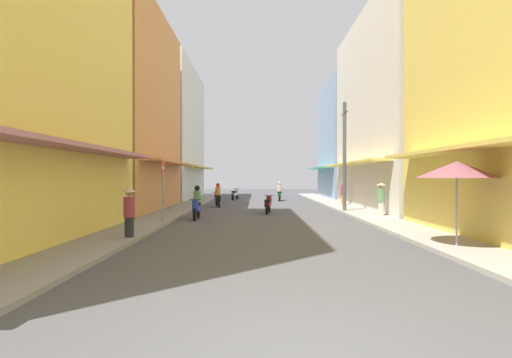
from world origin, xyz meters
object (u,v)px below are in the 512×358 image
motorbike_white (236,194)px  motorbike_green (280,192)px  pedestrian_foreground (130,210)px  pedestrian_crossing (382,198)px  utility_pole (345,156)px  motorbike_black (218,196)px  street_sign_no_entry (163,183)px  motorbike_blue (197,204)px  motorbike_maroon (269,204)px  pedestrian_midway (344,194)px  vendor_umbrella (457,170)px

motorbike_white → motorbike_green: bearing=-18.4°
pedestrian_foreground → pedestrian_crossing: pedestrian_crossing is taller
utility_pole → pedestrian_foreground: bearing=-133.2°
motorbike_black → street_sign_no_entry: bearing=-97.3°
motorbike_white → pedestrian_foreground: 21.29m
motorbike_blue → motorbike_maroon: bearing=39.5°
motorbike_blue → utility_pole: size_ratio=0.30×
motorbike_blue → pedestrian_foreground: (-1.15, -6.11, 0.24)m
motorbike_black → street_sign_no_entry: street_sign_no_entry is taller
pedestrian_midway → motorbike_black: bearing=-175.8°
utility_pole → motorbike_green: bearing=105.7°
utility_pole → motorbike_maroon: bearing=-173.6°
motorbike_white → pedestrian_midway: pedestrian_midway is taller
pedestrian_midway → pedestrian_crossing: pedestrian_crossing is taller
motorbike_green → pedestrian_foreground: pedestrian_foreground is taller
motorbike_maroon → motorbike_green: size_ratio=1.00×
motorbike_green → street_sign_no_entry: bearing=-109.4°
motorbike_green → vendor_umbrella: (3.49, -21.42, 1.47)m
motorbike_black → motorbike_green: 7.89m
motorbike_white → pedestrian_midway: (7.65, -7.13, 0.31)m
motorbike_black → pedestrian_foreground: (-1.41, -13.43, 0.24)m
motorbike_green → pedestrian_foreground: bearing=-106.4°
pedestrian_foreground → pedestrian_midway: bearing=55.1°
motorbike_white → pedestrian_foreground: size_ratio=1.06×
motorbike_black → pedestrian_foreground: bearing=-96.0°
motorbike_white → vendor_umbrella: 23.86m
motorbike_blue → pedestrian_midway: bearing=42.6°
motorbike_blue → motorbike_black: bearing=88.0°
motorbike_blue → pedestrian_midway: size_ratio=1.11×
motorbike_maroon → motorbike_black: motorbike_black is taller
pedestrian_foreground → motorbike_blue: bearing=79.3°
utility_pole → street_sign_no_entry: utility_pole is taller
vendor_umbrella → pedestrian_foreground: bearing=170.9°
motorbike_black → street_sign_no_entry: size_ratio=0.67×
motorbike_maroon → vendor_umbrella: size_ratio=0.75×
motorbike_blue → vendor_umbrella: 11.30m
pedestrian_midway → pedestrian_crossing: size_ratio=0.94×
vendor_umbrella → motorbike_maroon: bearing=114.6°
motorbike_green → pedestrian_midway: (3.91, -5.88, 0.11)m
motorbike_black → pedestrian_midway: (8.39, 0.62, 0.11)m
pedestrian_midway → motorbike_green: bearing=123.6°
pedestrian_crossing → street_sign_no_entry: 10.22m
pedestrian_crossing → pedestrian_foreground: bearing=-146.4°
street_sign_no_entry → motorbike_green: bearing=70.6°
motorbike_green → utility_pole: bearing=-74.3°
motorbike_maroon → pedestrian_midway: bearing=44.4°
motorbike_blue → pedestrian_foreground: size_ratio=1.08×
motorbike_green → motorbike_blue: bearing=-108.9°
utility_pole → motorbike_white: bearing=119.6°
motorbike_black → motorbike_green: size_ratio=0.99×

